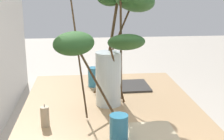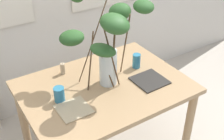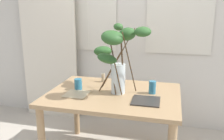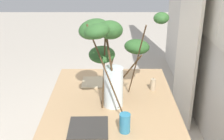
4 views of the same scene
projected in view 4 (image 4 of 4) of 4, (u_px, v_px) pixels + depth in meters
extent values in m
cube|color=silver|center=(190.00, 15.00, 3.05)|extent=(0.82, 0.03, 2.31)
cube|color=tan|center=(111.00, 105.00, 2.15)|extent=(1.29, 0.95, 0.04)
cylinder|color=tan|center=(69.00, 108.00, 2.84)|extent=(0.07, 0.07, 0.71)
cylinder|color=tan|center=(154.00, 108.00, 2.84)|extent=(0.07, 0.07, 0.71)
cylinder|color=silver|center=(113.00, 87.00, 2.05)|extent=(0.14, 0.14, 0.29)
cylinder|color=silver|center=(113.00, 99.00, 2.09)|extent=(0.12, 0.12, 0.09)
cylinder|color=#47331E|center=(106.00, 72.00, 1.88)|extent=(0.11, 0.25, 0.61)
ellipsoid|color=#285123|center=(96.00, 31.00, 1.65)|extent=(0.20, 0.21, 0.11)
cylinder|color=#47331E|center=(107.00, 79.00, 2.08)|extent=(0.10, 0.10, 0.35)
ellipsoid|color=#285123|center=(102.00, 54.00, 2.05)|extent=(0.28, 0.27, 0.15)
cylinder|color=#47331E|center=(136.00, 63.00, 2.02)|extent=(0.33, 0.09, 0.62)
ellipsoid|color=#285123|center=(161.00, 18.00, 1.93)|extent=(0.14, 0.13, 0.10)
cylinder|color=#47331E|center=(112.00, 70.00, 1.95)|extent=(0.04, 0.11, 0.58)
ellipsoid|color=#285123|center=(110.00, 30.00, 1.80)|extent=(0.21, 0.20, 0.15)
cylinder|color=#47331E|center=(104.00, 68.00, 2.01)|extent=(0.14, 0.04, 0.56)
ellipsoid|color=#285123|center=(93.00, 29.00, 1.91)|extent=(0.26, 0.25, 0.19)
cylinder|color=#47331E|center=(125.00, 75.00, 2.13)|extent=(0.19, 0.22, 0.38)
ellipsoid|color=#285123|center=(137.00, 47.00, 2.15)|extent=(0.27, 0.27, 0.12)
cylinder|color=teal|center=(112.00, 75.00, 2.47)|extent=(0.08, 0.08, 0.11)
cylinder|color=teal|center=(124.00, 123.00, 1.78)|extent=(0.07, 0.07, 0.13)
cube|color=tan|center=(95.00, 82.00, 2.46)|extent=(0.22, 0.22, 0.01)
cube|color=#2D2B28|center=(88.00, 128.00, 1.83)|extent=(0.25, 0.25, 0.01)
cylinder|color=tan|center=(153.00, 85.00, 2.32)|extent=(0.04, 0.04, 0.09)
cylinder|color=black|center=(153.00, 78.00, 2.30)|extent=(0.00, 0.00, 0.01)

